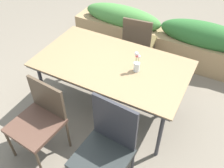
{
  "coord_description": "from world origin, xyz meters",
  "views": [
    {
      "loc": [
        1.13,
        -1.94,
        2.47
      ],
      "look_at": [
        0.08,
        0.04,
        0.43
      ],
      "focal_mm": 40.1,
      "sensor_mm": 36.0,
      "label": 1
    }
  ],
  "objects_px": {
    "chair_near_right": "(107,145)",
    "chair_far_side": "(139,41)",
    "planter_box": "(160,37)",
    "dining_table": "(112,66)",
    "chair_near_left": "(40,117)",
    "flower_vase": "(137,64)"
  },
  "relations": [
    {
      "from": "chair_near_left",
      "to": "planter_box",
      "type": "bearing_deg",
      "value": -96.97
    },
    {
      "from": "chair_near_right",
      "to": "planter_box",
      "type": "xyz_separation_m",
      "value": [
        -0.27,
        2.27,
        -0.17
      ]
    },
    {
      "from": "flower_vase",
      "to": "planter_box",
      "type": "xyz_separation_m",
      "value": [
        -0.18,
        1.42,
        -0.49
      ]
    },
    {
      "from": "flower_vase",
      "to": "chair_far_side",
      "type": "bearing_deg",
      "value": 110.83
    },
    {
      "from": "chair_near_right",
      "to": "planter_box",
      "type": "distance_m",
      "value": 2.29
    },
    {
      "from": "chair_near_left",
      "to": "planter_box",
      "type": "xyz_separation_m",
      "value": [
        0.5,
        2.28,
        -0.15
      ]
    },
    {
      "from": "chair_near_right",
      "to": "flower_vase",
      "type": "distance_m",
      "value": 0.91
    },
    {
      "from": "dining_table",
      "to": "planter_box",
      "type": "distance_m",
      "value": 1.46
    },
    {
      "from": "dining_table",
      "to": "chair_far_side",
      "type": "height_order",
      "value": "chair_far_side"
    },
    {
      "from": "dining_table",
      "to": "planter_box",
      "type": "bearing_deg",
      "value": 85.06
    },
    {
      "from": "dining_table",
      "to": "planter_box",
      "type": "xyz_separation_m",
      "value": [
        0.12,
        1.42,
        -0.35
      ]
    },
    {
      "from": "dining_table",
      "to": "chair_far_side",
      "type": "relative_size",
      "value": 1.86
    },
    {
      "from": "planter_box",
      "to": "chair_near_right",
      "type": "bearing_deg",
      "value": -83.16
    },
    {
      "from": "chair_far_side",
      "to": "flower_vase",
      "type": "bearing_deg",
      "value": -75.53
    },
    {
      "from": "dining_table",
      "to": "flower_vase",
      "type": "distance_m",
      "value": 0.33
    },
    {
      "from": "chair_near_right",
      "to": "flower_vase",
      "type": "xyz_separation_m",
      "value": [
        -0.1,
        0.85,
        0.32
      ]
    },
    {
      "from": "chair_near_right",
      "to": "planter_box",
      "type": "height_order",
      "value": "chair_near_right"
    },
    {
      "from": "planter_box",
      "to": "chair_far_side",
      "type": "bearing_deg",
      "value": -105.72
    },
    {
      "from": "chair_near_right",
      "to": "chair_far_side",
      "type": "relative_size",
      "value": 1.05
    },
    {
      "from": "planter_box",
      "to": "dining_table",
      "type": "bearing_deg",
      "value": -94.94
    },
    {
      "from": "dining_table",
      "to": "chair_near_right",
      "type": "distance_m",
      "value": 0.95
    },
    {
      "from": "flower_vase",
      "to": "planter_box",
      "type": "relative_size",
      "value": 0.08
    }
  ]
}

